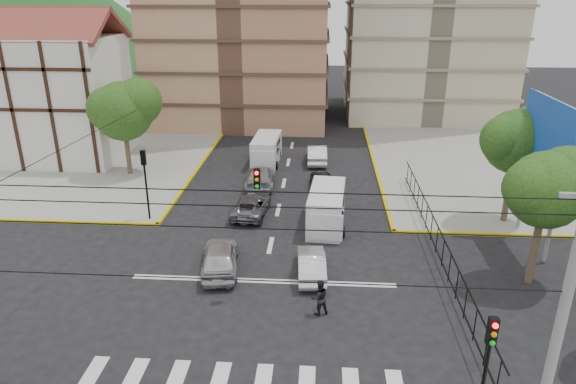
# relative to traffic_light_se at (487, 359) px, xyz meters

# --- Properties ---
(ground) EXTENTS (160.00, 160.00, 0.00)m
(ground) POSITION_rel_traffic_light_se_xyz_m (-7.80, 7.80, -3.11)
(ground) COLOR black
(ground) RESTS_ON ground
(sidewalk_nw) EXTENTS (26.00, 26.00, 0.15)m
(sidewalk_nw) POSITION_rel_traffic_light_se_xyz_m (-27.80, 27.80, -3.04)
(sidewalk_nw) COLOR gray
(sidewalk_nw) RESTS_ON ground
(sidewalk_ne) EXTENTS (26.00, 26.00, 0.15)m
(sidewalk_ne) POSITION_rel_traffic_light_se_xyz_m (12.20, 27.80, -3.04)
(sidewalk_ne) COLOR gray
(sidewalk_ne) RESTS_ON ground
(stop_line) EXTENTS (13.00, 0.40, 0.01)m
(stop_line) POSITION_rel_traffic_light_se_xyz_m (-7.80, 9.00, -3.11)
(stop_line) COLOR silver
(stop_line) RESTS_ON ground
(tudor_building) EXTENTS (10.80, 8.05, 12.23)m
(tudor_building) POSITION_rel_traffic_light_se_xyz_m (-26.80, 27.80, 2.14)
(tudor_building) COLOR silver
(tudor_building) RESTS_ON ground
(park_fence) EXTENTS (0.10, 22.50, 1.66)m
(park_fence) POSITION_rel_traffic_light_se_xyz_m (1.20, 12.30, -3.11)
(park_fence) COLOR black
(park_fence) RESTS_ON ground
(billboard) EXTENTS (0.36, 6.20, 8.10)m
(billboard) POSITION_rel_traffic_light_se_xyz_m (6.65, 13.80, 2.89)
(billboard) COLOR slate
(billboard) RESTS_ON ground
(tree_park_a) EXTENTS (4.41, 3.60, 6.83)m
(tree_park_a) POSITION_rel_traffic_light_se_xyz_m (5.28, 9.81, 1.90)
(tree_park_a) COLOR #473828
(tree_park_a) RESTS_ON ground
(tree_park_c) EXTENTS (4.65, 3.80, 7.25)m
(tree_park_c) POSITION_rel_traffic_light_se_xyz_m (6.29, 16.81, 2.22)
(tree_park_c) COLOR #473828
(tree_park_c) RESTS_ON ground
(tree_tudor) EXTENTS (5.39, 4.40, 7.43)m
(tree_tudor) POSITION_rel_traffic_light_se_xyz_m (-19.70, 23.81, 2.11)
(tree_tudor) COLOR #473828
(tree_tudor) RESTS_ON ground
(traffic_light_se) EXTENTS (0.28, 0.22, 4.40)m
(traffic_light_se) POSITION_rel_traffic_light_se_xyz_m (0.00, 0.00, 0.00)
(traffic_light_se) COLOR black
(traffic_light_se) RESTS_ON ground
(traffic_light_nw) EXTENTS (0.28, 0.22, 4.40)m
(traffic_light_nw) POSITION_rel_traffic_light_se_xyz_m (-15.60, 15.60, 0.00)
(traffic_light_nw) COLOR black
(traffic_light_nw) RESTS_ON ground
(traffic_light_hanging) EXTENTS (18.00, 9.12, 0.92)m
(traffic_light_hanging) POSITION_rel_traffic_light_se_xyz_m (-7.80, 5.76, 2.79)
(traffic_light_hanging) COLOR black
(traffic_light_hanging) RESTS_ON ground
(utility_pole_se) EXTENTS (1.40, 0.28, 9.00)m
(utility_pole_se) POSITION_rel_traffic_light_se_xyz_m (1.20, -1.20, 1.65)
(utility_pole_se) COLOR slate
(utility_pole_se) RESTS_ON ground
(van_right_lane) EXTENTS (2.36, 5.20, 2.28)m
(van_right_lane) POSITION_rel_traffic_light_se_xyz_m (-4.69, 15.44, -2.00)
(van_right_lane) COLOR silver
(van_right_lane) RESTS_ON ground
(van_left_lane) EXTENTS (2.13, 5.04, 2.24)m
(van_left_lane) POSITION_rel_traffic_light_se_xyz_m (-9.58, 27.24, -2.02)
(van_left_lane) COLOR silver
(van_left_lane) RESTS_ON ground
(car_silver_front_left) EXTENTS (2.42, 4.67, 1.52)m
(car_silver_front_left) POSITION_rel_traffic_light_se_xyz_m (-10.08, 9.93, -2.35)
(car_silver_front_left) COLOR #B6B7BB
(car_silver_front_left) RESTS_ON ground
(car_white_front_right) EXTENTS (1.59, 3.92, 1.27)m
(car_white_front_right) POSITION_rel_traffic_light_se_xyz_m (-5.43, 9.75, -2.48)
(car_white_front_right) COLOR white
(car_white_front_right) RESTS_ON ground
(car_grey_mid_left) EXTENTS (2.36, 4.52, 1.21)m
(car_grey_mid_left) POSITION_rel_traffic_light_se_xyz_m (-9.45, 16.98, -2.50)
(car_grey_mid_left) COLOR slate
(car_grey_mid_left) RESTS_ON ground
(car_silver_rear_left) EXTENTS (2.31, 5.03, 1.43)m
(car_silver_rear_left) POSITION_rel_traffic_light_se_xyz_m (-9.49, 22.12, -2.40)
(car_silver_rear_left) COLOR #A9AAAE
(car_silver_rear_left) RESTS_ON ground
(car_darkgrey_mid_right) EXTENTS (1.67, 3.82, 1.28)m
(car_darkgrey_mid_right) POSITION_rel_traffic_light_se_xyz_m (-5.06, 22.07, -2.47)
(car_darkgrey_mid_right) COLOR #272629
(car_darkgrey_mid_right) RESTS_ON ground
(car_white_rear_right) EXTENTS (1.72, 4.51, 1.47)m
(car_white_rear_right) POSITION_rel_traffic_light_se_xyz_m (-5.44, 27.96, -2.38)
(car_white_rear_right) COLOR white
(car_white_rear_right) RESTS_ON ground
(pedestrian_crosswalk) EXTENTS (0.99, 0.89, 1.67)m
(pedestrian_crosswalk) POSITION_rel_traffic_light_se_xyz_m (-5.01, 6.44, -2.28)
(pedestrian_crosswalk) COLOR black
(pedestrian_crosswalk) RESTS_ON ground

